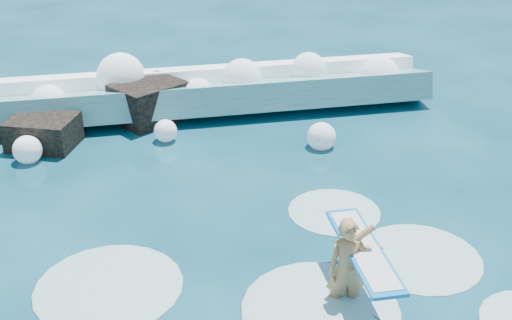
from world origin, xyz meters
name	(u,v)px	position (x,y,z in m)	size (l,w,h in m)	color
ground	(196,278)	(0.00, 0.00, 0.00)	(200.00, 200.00, 0.00)	#083442
breaking_wave	(150,97)	(-0.29, 7.99, 0.48)	(15.84, 2.56, 1.37)	teal
rock_cluster	(31,121)	(-3.42, 7.06, 0.39)	(8.02, 3.15, 1.24)	black
surfer_with_board	(351,265)	(2.43, -1.07, 0.67)	(0.96, 2.96, 1.83)	#A6794D
wave_spray	(155,86)	(-0.15, 7.77, 0.87)	(14.83, 4.57, 1.91)	white
surf_foam	(294,290)	(1.60, -0.67, 0.00)	(8.79, 6.10, 0.13)	silver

